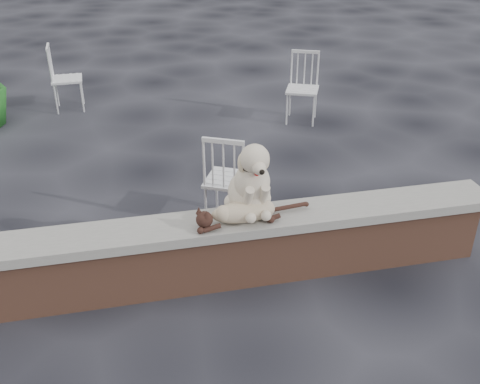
{
  "coord_description": "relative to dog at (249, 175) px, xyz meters",
  "views": [
    {
      "loc": [
        0.18,
        -3.54,
        2.81
      ],
      "look_at": [
        1.01,
        0.2,
        0.7
      ],
      "focal_mm": 40.88,
      "sensor_mm": 36.0,
      "label": 1
    }
  ],
  "objects": [
    {
      "name": "cat",
      "position": [
        -0.08,
        -0.15,
        -0.22
      ],
      "size": [
        1.12,
        0.34,
        0.19
      ],
      "primitive_type": null,
      "rotation": [
        0.0,
        0.0,
        0.07
      ],
      "color": "tan",
      "rests_on": "capstone"
    },
    {
      "name": "chair_e",
      "position": [
        -1.66,
        4.37,
        -0.43
      ],
      "size": [
        0.58,
        0.58,
        0.94
      ],
      "primitive_type": null,
      "rotation": [
        0.0,
        0.0,
        1.61
      ],
      "color": "silver",
      "rests_on": "ground"
    },
    {
      "name": "dog",
      "position": [
        0.0,
        0.0,
        0.0
      ],
      "size": [
        0.45,
        0.58,
        0.64
      ],
      "primitive_type": null,
      "rotation": [
        0.0,
        0.0,
        0.07
      ],
      "color": "#C6B398",
      "rests_on": "capstone"
    },
    {
      "name": "brick_wall",
      "position": [
        -1.06,
        -0.1,
        -0.65
      ],
      "size": [
        6.0,
        0.3,
        0.5
      ],
      "primitive_type": "cube",
      "color": "brown",
      "rests_on": "ground"
    },
    {
      "name": "chair_c",
      "position": [
        0.0,
        0.8,
        -0.43
      ],
      "size": [
        0.75,
        0.75,
        0.94
      ],
      "primitive_type": null,
      "rotation": [
        0.0,
        0.0,
        2.68
      ],
      "color": "silver",
      "rests_on": "ground"
    },
    {
      "name": "chair_d",
      "position": [
        1.5,
        3.18,
        -0.43
      ],
      "size": [
        0.74,
        0.74,
        0.94
      ],
      "primitive_type": null,
      "rotation": [
        0.0,
        0.0,
        -0.41
      ],
      "color": "silver",
      "rests_on": "ground"
    },
    {
      "name": "capstone",
      "position": [
        -1.06,
        -0.1,
        -0.36
      ],
      "size": [
        6.2,
        0.4,
        0.08
      ],
      "primitive_type": "cube",
      "color": "slate",
      "rests_on": "brick_wall"
    },
    {
      "name": "ground",
      "position": [
        -1.06,
        -0.1,
        -0.9
      ],
      "size": [
        60.0,
        60.0,
        0.0
      ],
      "primitive_type": "plane",
      "color": "black",
      "rests_on": "ground"
    }
  ]
}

